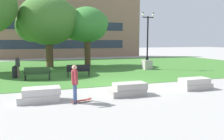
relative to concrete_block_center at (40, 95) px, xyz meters
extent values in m
plane|color=#A3A09B|center=(5.07, 2.15, -0.31)|extent=(140.00, 140.00, 0.00)
cube|color=#3D752D|center=(5.07, 12.15, -0.30)|extent=(40.00, 20.00, 0.02)
cube|color=#BCB7B2|center=(-0.06, 0.00, -0.15)|extent=(1.80, 0.90, 0.32)
cube|color=beige|center=(0.07, 0.00, 0.17)|extent=(1.66, 0.83, 0.32)
cube|color=#9E9991|center=(4.22, -0.24, -0.15)|extent=(1.80, 0.90, 0.32)
cube|color=#A6A098|center=(4.36, -0.24, 0.17)|extent=(1.66, 0.83, 0.32)
cube|color=#B2ADA3|center=(8.50, -0.13, -0.15)|extent=(1.80, 0.90, 0.32)
cube|color=#BBB6AB|center=(8.43, -0.13, 0.17)|extent=(1.66, 0.83, 0.32)
cylinder|color=#384C7A|center=(1.48, -0.64, 0.12)|extent=(0.15, 0.15, 0.86)
cylinder|color=#384C7A|center=(1.47, -0.84, 0.12)|extent=(0.15, 0.15, 0.86)
cube|color=maroon|center=(1.48, -0.74, 0.85)|extent=(0.26, 0.41, 0.60)
cylinder|color=maroon|center=(1.49, -0.36, 0.90)|extent=(0.12, 0.33, 0.54)
cylinder|color=maroon|center=(1.46, -1.11, 0.90)|extent=(0.12, 0.33, 0.54)
sphere|color=tan|center=(1.48, -0.74, 1.29)|extent=(0.22, 0.22, 0.22)
cube|color=maroon|center=(1.74, -0.76, -0.22)|extent=(0.82, 0.41, 0.02)
cube|color=maroon|center=(2.18, -0.63, -0.20)|extent=(0.17, 0.22, 0.06)
cube|color=maroon|center=(1.31, -0.88, -0.20)|extent=(0.17, 0.22, 0.06)
cylinder|color=silver|center=(1.92, -0.59, -0.28)|extent=(0.06, 0.04, 0.06)
cylinder|color=silver|center=(1.98, -0.80, -0.28)|extent=(0.06, 0.04, 0.06)
cylinder|color=silver|center=(1.50, -0.71, -0.28)|extent=(0.06, 0.04, 0.06)
cylinder|color=silver|center=(1.56, -0.92, -0.28)|extent=(0.06, 0.04, 0.06)
cube|color=black|center=(2.90, 6.31, 0.15)|extent=(1.85, 0.70, 0.05)
cube|color=black|center=(2.94, 6.56, 0.38)|extent=(1.80, 0.39, 0.46)
cube|color=black|center=(2.07, 6.44, 0.27)|extent=(0.12, 0.40, 0.04)
cube|color=black|center=(3.73, 6.19, 0.27)|extent=(0.12, 0.40, 0.04)
cylinder|color=black|center=(2.09, 6.27, -0.08)|extent=(0.07, 0.07, 0.41)
cylinder|color=black|center=(3.67, 6.04, -0.08)|extent=(0.07, 0.07, 0.41)
cylinder|color=black|center=(2.14, 6.59, -0.08)|extent=(0.07, 0.07, 0.41)
cylinder|color=black|center=(3.72, 6.35, -0.08)|extent=(0.07, 0.07, 0.41)
cube|color=#284723|center=(-0.11, 5.65, 0.15)|extent=(1.83, 0.61, 0.05)
cube|color=#284723|center=(-0.08, 5.90, 0.38)|extent=(1.80, 0.30, 0.46)
cube|color=black|center=(-0.94, 5.73, 0.27)|extent=(0.10, 0.40, 0.04)
cube|color=black|center=(0.73, 5.57, 0.27)|extent=(0.10, 0.40, 0.04)
cylinder|color=black|center=(-0.92, 5.57, -0.08)|extent=(0.07, 0.07, 0.41)
cylinder|color=black|center=(0.68, 5.41, -0.08)|extent=(0.07, 0.07, 0.41)
cylinder|color=black|center=(-0.89, 5.89, -0.08)|extent=(0.07, 0.07, 0.41)
cylinder|color=black|center=(0.71, 5.73, -0.08)|extent=(0.07, 0.07, 0.41)
cube|color=#ADA89E|center=(10.03, 8.64, 0.16)|extent=(0.80, 0.80, 0.90)
cylinder|color=black|center=(10.03, 8.64, 0.76)|extent=(0.28, 0.28, 0.30)
cylinder|color=black|center=(10.03, 8.64, 2.69)|extent=(0.14, 0.14, 4.15)
cube|color=black|center=(10.03, 8.64, 4.66)|extent=(1.10, 0.08, 0.08)
ellipsoid|color=white|center=(9.48, 8.64, 4.90)|extent=(0.22, 0.22, 0.36)
cone|color=black|center=(9.48, 8.64, 5.10)|extent=(0.20, 0.20, 0.13)
ellipsoid|color=white|center=(10.58, 8.64, 4.90)|extent=(0.22, 0.22, 0.36)
cone|color=black|center=(10.58, 8.64, 5.10)|extent=(0.20, 0.20, 0.13)
cylinder|color=#4C3823|center=(1.16, 13.50, 1.32)|extent=(0.74, 0.74, 3.21)
ellipsoid|color=#42752D|center=(1.16, 13.50, 4.56)|extent=(5.94, 5.94, 5.05)
sphere|color=#42752D|center=(-0.48, 14.10, 3.97)|extent=(3.27, 3.27, 3.27)
sphere|color=#42752D|center=(2.64, 12.91, 4.86)|extent=(2.97, 2.97, 2.97)
cylinder|color=#4C3823|center=(5.22, 13.57, 1.34)|extent=(0.66, 0.66, 3.25)
ellipsoid|color=#387F33|center=(5.22, 13.57, 4.20)|extent=(4.49, 4.49, 3.82)
sphere|color=#387F33|center=(3.99, 14.02, 3.75)|extent=(2.47, 2.47, 2.47)
sphere|color=#387F33|center=(6.35, 13.12, 4.43)|extent=(2.25, 2.25, 2.25)
cylinder|color=black|center=(-1.64, 7.29, 0.11)|extent=(0.48, 0.48, 0.80)
cone|color=black|center=(-1.64, 7.29, 0.59)|extent=(0.49, 0.49, 0.16)
cylinder|color=brown|center=(-1.43, 7.04, 0.14)|extent=(0.15, 0.15, 0.86)
cylinder|color=brown|center=(-1.48, 7.23, 0.14)|extent=(0.15, 0.15, 0.86)
cube|color=#2D2D30|center=(-1.45, 7.14, 0.87)|extent=(0.34, 0.45, 0.60)
cylinder|color=#2D2D30|center=(-1.38, 6.94, 0.90)|extent=(0.15, 0.22, 0.56)
cylinder|color=#2D2D30|center=(-1.53, 7.33, 0.90)|extent=(0.15, 0.22, 0.56)
sphere|color=brown|center=(-1.45, 7.14, 1.31)|extent=(0.22, 0.22, 0.22)
cube|color=#8E6B56|center=(4.48, 26.65, 4.97)|extent=(26.36, 1.00, 10.54)
cube|color=#232D3D|center=(4.48, 26.14, 1.89)|extent=(19.77, 0.03, 1.40)
cube|color=#232D3D|center=(4.48, 26.14, 4.89)|extent=(19.77, 0.03, 1.40)
camera|label=1|loc=(-0.02, -10.25, 2.44)|focal=35.00mm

